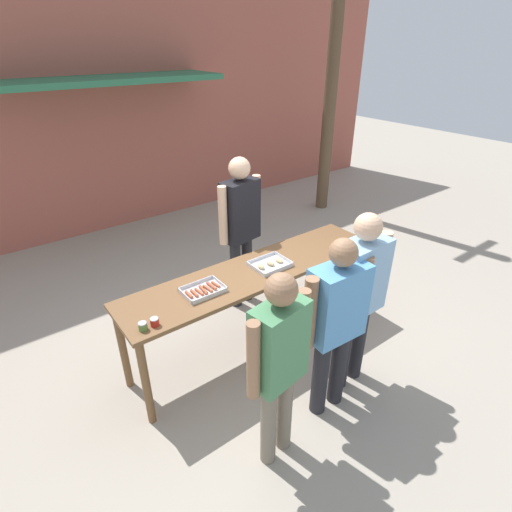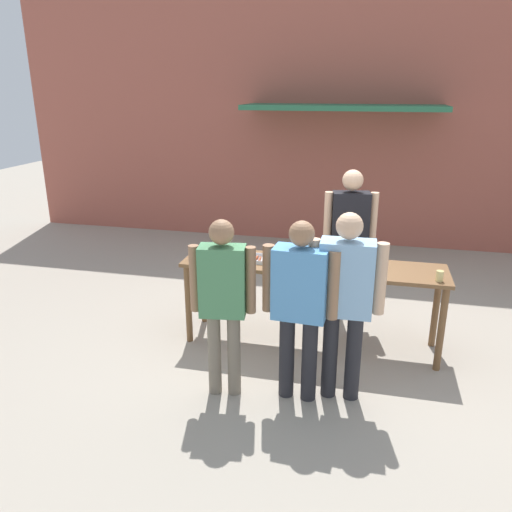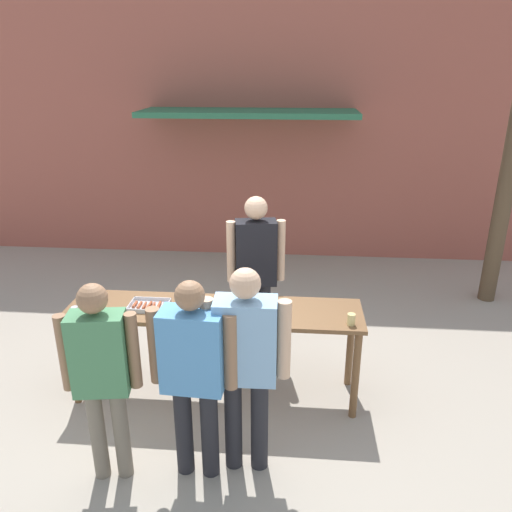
{
  "view_description": "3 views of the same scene",
  "coord_description": "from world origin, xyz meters",
  "views": [
    {
      "loc": [
        -2.01,
        -2.68,
        2.93
      ],
      "look_at": [
        0.0,
        0.0,
        1.09
      ],
      "focal_mm": 28.0,
      "sensor_mm": 36.0,
      "label": 1
    },
    {
      "loc": [
        0.56,
        -4.97,
        2.71
      ],
      "look_at": [
        -0.61,
        -0.02,
        0.99
      ],
      "focal_mm": 35.0,
      "sensor_mm": 36.0,
      "label": 2
    },
    {
      "loc": [
        0.74,
        -4.13,
        3.07
      ],
      "look_at": [
        0.34,
        0.74,
        1.19
      ],
      "focal_mm": 35.0,
      "sensor_mm": 36.0,
      "label": 3
    }
  ],
  "objects": [
    {
      "name": "person_customer_with_cup",
      "position": [
        0.4,
        -0.93,
        1.03
      ],
      "size": [
        0.67,
        0.26,
        1.74
      ],
      "rotation": [
        0.0,
        0.0,
        3.16
      ],
      "color": "#232328",
      "rests_on": "ground"
    },
    {
      "name": "person_server_behind_table",
      "position": [
        0.34,
        0.74,
        1.1
      ],
      "size": [
        0.61,
        0.3,
        1.83
      ],
      "rotation": [
        0.0,
        0.0,
        0.16
      ],
      "color": "#232328",
      "rests_on": "ground"
    },
    {
      "name": "food_tray_sausages",
      "position": [
        -0.61,
        -0.03,
        0.95
      ],
      "size": [
        0.36,
        0.26,
        0.04
      ],
      "color": "silver",
      "rests_on": "serving_table"
    },
    {
      "name": "condiment_jar_mustard",
      "position": [
        -1.25,
        -0.21,
        0.97
      ],
      "size": [
        0.07,
        0.07,
        0.07
      ],
      "color": "#567A38",
      "rests_on": "serving_table"
    },
    {
      "name": "condiment_jar_ketchup",
      "position": [
        -1.15,
        -0.21,
        0.97
      ],
      "size": [
        0.07,
        0.07,
        0.07
      ],
      "color": "#B22319",
      "rests_on": "serving_table"
    },
    {
      "name": "person_customer_waiting_in_line",
      "position": [
        0.02,
        -1.03,
        0.99
      ],
      "size": [
        0.67,
        0.28,
        1.67
      ],
      "rotation": [
        0.0,
        0.0,
        3.08
      ],
      "color": "#232328",
      "rests_on": "ground"
    },
    {
      "name": "beer_cup",
      "position": [
        1.25,
        -0.21,
        0.99
      ],
      "size": [
        0.07,
        0.07,
        0.1
      ],
      "color": "#DBC67A",
      "rests_on": "serving_table"
    },
    {
      "name": "ground_plane",
      "position": [
        0.0,
        0.0,
        0.0
      ],
      "size": [
        24.0,
        24.0,
        0.0
      ],
      "primitive_type": "plane",
      "color": "#A39989"
    },
    {
      "name": "person_customer_holding_hotdog",
      "position": [
        -0.65,
        -1.12,
        1.0
      ],
      "size": [
        0.58,
        0.28,
        1.67
      ],
      "rotation": [
        0.0,
        0.0,
        3.28
      ],
      "color": "#756B5B",
      "rests_on": "ground"
    },
    {
      "name": "serving_table",
      "position": [
        0.0,
        0.0,
        0.82
      ],
      "size": [
        2.77,
        0.64,
        0.94
      ],
      "color": "brown",
      "rests_on": "ground"
    },
    {
      "name": "food_tray_buns",
      "position": [
        0.16,
        -0.03,
        0.95
      ],
      "size": [
        0.37,
        0.3,
        0.05
      ],
      "color": "silver",
      "rests_on": "serving_table"
    },
    {
      "name": "building_facade_back",
      "position": [
        0.0,
        3.98,
        2.26
      ],
      "size": [
        12.0,
        1.11,
        4.5
      ],
      "color": "#A85647",
      "rests_on": "ground"
    }
  ]
}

